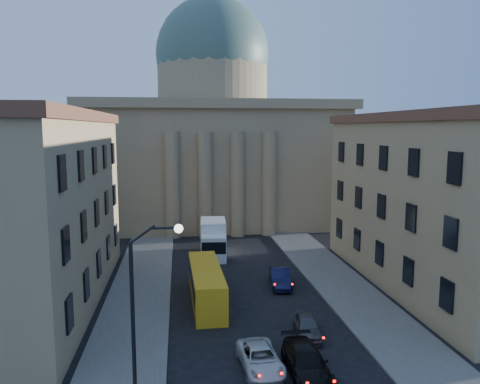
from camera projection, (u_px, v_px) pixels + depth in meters
name	position (u px, v px, depth m)	size (l,w,h in m)	color
sidewalk_left	(134.00, 318.00, 33.09)	(5.00, 60.00, 0.15)	#54524D
sidewalk_right	(363.00, 306.00, 35.28)	(5.00, 60.00, 0.15)	#54524D
church	(213.00, 139.00, 69.39)	(68.02, 28.76, 36.60)	#836D50
building_left	(20.00, 209.00, 34.93)	(11.60, 26.60, 14.70)	tan
building_right	(445.00, 200.00, 39.30)	(11.60, 26.60, 14.70)	tan
street_lamp	(143.00, 296.00, 22.76)	(2.62, 0.44, 8.83)	black
car_left_mid	(260.00, 359.00, 26.11)	(2.11, 4.58, 1.27)	silver
car_right_mid	(307.00, 362.00, 25.50)	(2.09, 5.14, 1.49)	black
car_right_far	(307.00, 326.00, 30.33)	(1.56, 3.89, 1.32)	#444549
car_right_distant	(280.00, 277.00, 39.88)	(1.61, 4.63, 1.53)	black
city_bus	(206.00, 284.00, 36.12)	(2.50, 9.84, 2.76)	gold
box_truck	(213.00, 240.00, 49.43)	(2.95, 6.73, 3.62)	white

